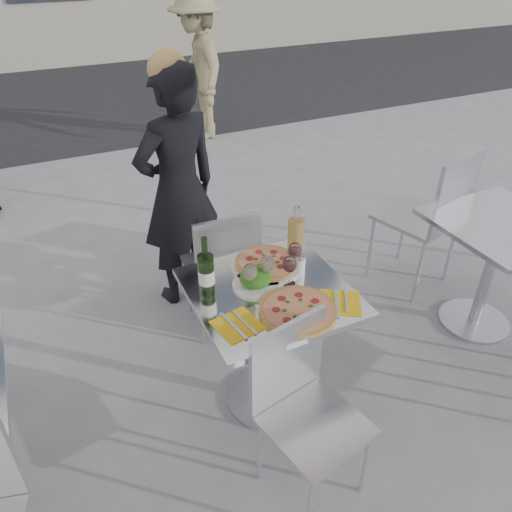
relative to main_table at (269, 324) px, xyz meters
name	(u,v)px	position (x,y,z in m)	size (l,w,h in m)	color
ground	(268,399)	(0.00, 0.00, -0.54)	(80.00, 80.00, 0.00)	slate
street_asphalt	(81,95)	(0.00, 6.50, -0.54)	(24.00, 5.00, 0.00)	black
main_table	(269,324)	(0.00, 0.00, 0.00)	(0.72, 0.72, 0.75)	#B7BABF
side_table_right	(495,253)	(1.50, 0.00, 0.00)	(0.72, 0.72, 0.75)	#B7BABF
chair_far	(223,263)	(0.01, 0.63, -0.03)	(0.41, 0.42, 0.86)	silver
chair_near	(302,399)	(-0.06, -0.45, -0.04)	(0.46, 0.47, 0.85)	silver
side_chair_rfar	(433,211)	(1.44, 0.48, 0.07)	(0.58, 0.59, 1.02)	silver
woman_diner	(179,191)	(-0.08, 1.11, 0.25)	(0.58, 0.38, 1.58)	black
pedestrian_b	(198,67)	(1.08, 4.03, 0.28)	(1.06, 0.61, 1.63)	#8F845C
pizza_near	(298,310)	(0.04, -0.20, 0.22)	(0.35, 0.35, 0.02)	#B99048
pizza_far	(266,264)	(0.07, 0.18, 0.23)	(0.35, 0.35, 0.03)	white
salad_plate	(256,279)	(-0.04, 0.06, 0.25)	(0.22, 0.22, 0.09)	white
wine_bottle	(206,272)	(-0.27, 0.11, 0.32)	(0.07, 0.08, 0.29)	#23481B
carafe	(296,238)	(0.24, 0.19, 0.33)	(0.08, 0.08, 0.29)	#E2BC60
sugar_shaker	(299,264)	(0.19, 0.06, 0.26)	(0.06, 0.06, 0.11)	white
wineglass_white_a	(250,273)	(-0.09, 0.02, 0.32)	(0.07, 0.07, 0.16)	white
wineglass_white_b	(267,265)	(0.01, 0.05, 0.32)	(0.07, 0.07, 0.16)	white
wineglass_red_a	(290,265)	(0.10, 0.00, 0.32)	(0.07, 0.07, 0.16)	white
wineglass_red_b	(295,251)	(0.18, 0.09, 0.32)	(0.07, 0.07, 0.16)	white
napkin_left	(238,325)	(-0.23, -0.16, 0.21)	(0.21, 0.21, 0.01)	yellow
napkin_right	(340,302)	(0.25, -0.22, 0.21)	(0.25, 0.25, 0.01)	yellow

